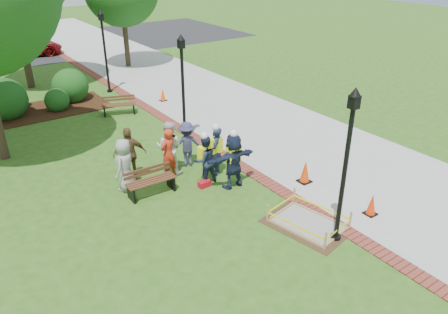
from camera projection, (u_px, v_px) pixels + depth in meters
ground at (233, 204)px, 13.42m from camera, size 100.00×100.00×0.00m
sidewalk at (198, 93)px, 23.35m from camera, size 6.00×60.00×0.02m
brick_edging at (143, 105)px, 21.66m from camera, size 0.50×60.00×0.03m
mulch_bed at (33, 112)px, 20.67m from camera, size 7.00×3.00×0.05m
parking_lot at (24, 49)px, 33.23m from camera, size 36.00×12.00×0.01m
wet_concrete_pad at (308, 218)px, 12.35m from camera, size 2.12×2.59×0.55m
bench_near at (151, 186)px, 13.86m from camera, size 1.60×0.57×0.86m
bench_far at (119, 109)px, 20.41m from camera, size 1.62×1.01×0.83m
cone_front at (372, 205)px, 12.77m from camera, size 0.35×0.35×0.69m
cone_back at (305, 172)px, 14.50m from camera, size 0.41×0.41×0.81m
cone_far at (163, 95)px, 22.10m from camera, size 0.34×0.34×0.67m
toolbox at (204, 184)px, 14.36m from camera, size 0.43×0.25×0.21m
lamp_near at (347, 157)px, 10.78m from camera, size 0.28×0.28×4.26m
lamp_mid at (183, 82)px, 16.65m from camera, size 0.28×0.28×4.26m
lamp_far at (104, 46)px, 22.52m from camera, size 0.28×0.28×4.26m
shrub_b at (9, 117)px, 20.18m from camera, size 1.97×1.97×1.97m
shrub_c at (59, 110)px, 21.01m from camera, size 1.15×1.15×1.15m
shrub_d at (73, 101)px, 22.26m from camera, size 1.80×1.80×1.80m
shrub_e at (21, 107)px, 21.37m from camera, size 0.90×0.90×0.90m
casual_person_a at (125, 165)px, 13.88m from camera, size 0.67×0.63×1.76m
casual_person_b at (168, 154)px, 14.61m from camera, size 0.65×0.53×1.78m
casual_person_c at (169, 148)px, 14.91m from camera, size 0.69×0.71×1.89m
casual_person_d at (130, 154)px, 14.50m from camera, size 0.69×0.56×1.85m
casual_person_e at (187, 144)px, 15.44m from camera, size 0.62×0.51×1.66m
hivis_worker_a at (233, 159)px, 13.99m from camera, size 0.62×0.41×2.01m
hivis_worker_b at (216, 150)px, 14.80m from camera, size 0.63×0.64×1.87m
hivis_worker_c at (205, 158)px, 14.27m from camera, size 0.54×0.35×1.82m
parked_car_c at (28, 56)px, 31.13m from camera, size 2.41×4.57×1.43m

